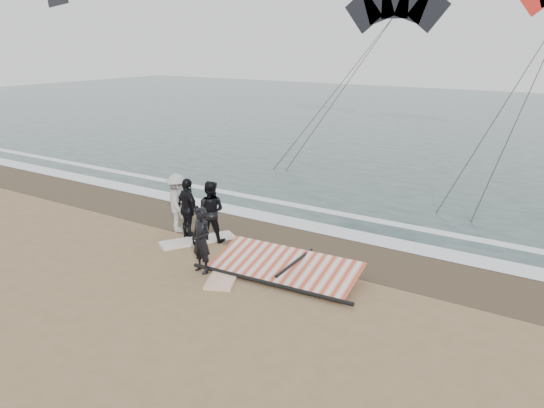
{
  "coord_description": "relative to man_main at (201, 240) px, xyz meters",
  "views": [
    {
      "loc": [
        7.92,
        -8.45,
        5.83
      ],
      "look_at": [
        0.49,
        3.0,
        1.6
      ],
      "focal_mm": 35.0,
      "sensor_mm": 36.0,
      "label": 1
    }
  ],
  "objects": [
    {
      "name": "ground",
      "position": [
        0.58,
        -1.28,
        -0.88
      ],
      "size": [
        120.0,
        120.0,
        0.0
      ],
      "primitive_type": "plane",
      "color": "#8C704C",
      "rests_on": "ground"
    },
    {
      "name": "sea",
      "position": [
        0.58,
        31.72,
        -0.87
      ],
      "size": [
        120.0,
        54.0,
        0.02
      ],
      "primitive_type": "cube",
      "color": "#233838",
      "rests_on": "ground"
    },
    {
      "name": "wet_sand",
      "position": [
        0.58,
        3.22,
        -0.88
      ],
      "size": [
        120.0,
        2.8,
        0.01
      ],
      "primitive_type": "cube",
      "color": "#4C3D2B",
      "rests_on": "ground"
    },
    {
      "name": "foam_near",
      "position": [
        0.58,
        4.62,
        -0.86
      ],
      "size": [
        120.0,
        0.9,
        0.01
      ],
      "primitive_type": "cube",
      "color": "white",
      "rests_on": "sea"
    },
    {
      "name": "foam_far",
      "position": [
        0.58,
        6.32,
        -0.86
      ],
      "size": [
        120.0,
        0.45,
        0.01
      ],
      "primitive_type": "cube",
      "color": "white",
      "rests_on": "sea"
    },
    {
      "name": "man_main",
      "position": [
        0.0,
        0.0,
        0.0
      ],
      "size": [
        0.71,
        0.53,
        1.77
      ],
      "primitive_type": "imported",
      "rotation": [
        0.0,
        0.0,
        -0.17
      ],
      "color": "black",
      "rests_on": "ground"
    },
    {
      "name": "board_white",
      "position": [
        0.52,
        0.42,
        -0.83
      ],
      "size": [
        1.62,
        2.49,
        0.1
      ],
      "primitive_type": "cube",
      "rotation": [
        0.0,
        0.0,
        0.43
      ],
      "color": "white",
      "rests_on": "ground"
    },
    {
      "name": "board_cream",
      "position": [
        -1.54,
        1.6,
        -0.84
      ],
      "size": [
        1.67,
        2.23,
        0.09
      ],
      "primitive_type": "cube",
      "rotation": [
        0.0,
        0.0,
        -0.54
      ],
      "color": "beige",
      "rests_on": "ground"
    },
    {
      "name": "trio_cluster",
      "position": [
        -2.03,
        1.9,
        0.06
      ],
      "size": [
        2.64,
        1.35,
        1.89
      ],
      "color": "black",
      "rests_on": "ground"
    },
    {
      "name": "sail_rig",
      "position": [
        1.88,
        1.1,
        -0.69
      ],
      "size": [
        4.49,
        1.97,
        0.51
      ],
      "color": "black",
      "rests_on": "ground"
    },
    {
      "name": "kite_dark",
      "position": [
        -3.67,
        22.48,
        6.63
      ],
      "size": [
        7.28,
        6.09,
        13.99
      ],
      "color": "black",
      "rests_on": "ground"
    }
  ]
}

